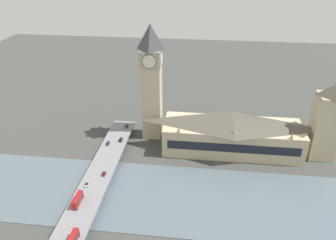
{
  "coord_description": "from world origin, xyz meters",
  "views": [
    {
      "loc": [
        -168.27,
        11.63,
        120.32
      ],
      "look_at": [
        22.34,
        34.34,
        16.93
      ],
      "focal_mm": 35.0,
      "sensor_mm": 36.0,
      "label": 1
    }
  ],
  "objects_px": {
    "car_southbound_mid": "(87,184)",
    "road_bridge": "(94,185)",
    "double_decker_bus_lead": "(78,200)",
    "double_decker_bus_rear": "(72,240)",
    "car_southbound_lead": "(126,126)",
    "car_northbound_lead": "(108,143)",
    "parliament_hall": "(232,134)",
    "car_northbound_mid": "(104,174)",
    "victoria_tower": "(326,122)",
    "clock_tower": "(151,80)",
    "car_northbound_tail": "(121,139)"
  },
  "relations": [
    {
      "from": "clock_tower",
      "to": "car_northbound_tail",
      "type": "height_order",
      "value": "clock_tower"
    },
    {
      "from": "road_bridge",
      "to": "car_northbound_lead",
      "type": "xyz_separation_m",
      "value": [
        39.45,
        3.5,
        1.78
      ]
    },
    {
      "from": "car_southbound_lead",
      "to": "car_southbound_mid",
      "type": "relative_size",
      "value": 1.15
    },
    {
      "from": "car_northbound_lead",
      "to": "car_northbound_tail",
      "type": "distance_m",
      "value": 9.01
    },
    {
      "from": "car_northbound_lead",
      "to": "car_southbound_mid",
      "type": "bearing_deg",
      "value": -179.73
    },
    {
      "from": "double_decker_bus_lead",
      "to": "road_bridge",
      "type": "bearing_deg",
      "value": -10.38
    },
    {
      "from": "victoria_tower",
      "to": "car_northbound_lead",
      "type": "relative_size",
      "value": 12.74
    },
    {
      "from": "victoria_tower",
      "to": "parliament_hall",
      "type": "bearing_deg",
      "value": 90.06
    },
    {
      "from": "double_decker_bus_lead",
      "to": "parliament_hall",
      "type": "bearing_deg",
      "value": -49.8
    },
    {
      "from": "victoria_tower",
      "to": "car_northbound_mid",
      "type": "relative_size",
      "value": 13.56
    },
    {
      "from": "car_northbound_tail",
      "to": "car_northbound_mid",
      "type": "bearing_deg",
      "value": 179.16
    },
    {
      "from": "car_northbound_lead",
      "to": "victoria_tower",
      "type": "bearing_deg",
      "value": -85.21
    },
    {
      "from": "clock_tower",
      "to": "car_southbound_lead",
      "type": "relative_size",
      "value": 17.41
    },
    {
      "from": "clock_tower",
      "to": "car_northbound_lead",
      "type": "xyz_separation_m",
      "value": [
        -24.26,
        25.53,
        -35.82
      ]
    },
    {
      "from": "parliament_hall",
      "to": "double_decker_bus_lead",
      "type": "relative_size",
      "value": 8.6
    },
    {
      "from": "double_decker_bus_lead",
      "to": "car_southbound_lead",
      "type": "relative_size",
      "value": 2.27
    },
    {
      "from": "car_northbound_mid",
      "to": "car_southbound_mid",
      "type": "bearing_deg",
      "value": 147.37
    },
    {
      "from": "road_bridge",
      "to": "double_decker_bus_lead",
      "type": "distance_m",
      "value": 16.87
    },
    {
      "from": "car_northbound_lead",
      "to": "car_northbound_tail",
      "type": "xyz_separation_m",
      "value": [
        5.42,
        -7.2,
        0.03
      ]
    },
    {
      "from": "victoria_tower",
      "to": "car_southbound_mid",
      "type": "distance_m",
      "value": 146.17
    },
    {
      "from": "double_decker_bus_rear",
      "to": "car_northbound_lead",
      "type": "relative_size",
      "value": 2.5
    },
    {
      "from": "car_northbound_lead",
      "to": "car_southbound_lead",
      "type": "distance_m",
      "value": 24.74
    },
    {
      "from": "parliament_hall",
      "to": "clock_tower",
      "type": "height_order",
      "value": "clock_tower"
    },
    {
      "from": "parliament_hall",
      "to": "car_northbound_mid",
      "type": "height_order",
      "value": "parliament_hall"
    },
    {
      "from": "road_bridge",
      "to": "victoria_tower",
      "type": "bearing_deg",
      "value": -68.92
    },
    {
      "from": "parliament_hall",
      "to": "car_northbound_tail",
      "type": "bearing_deg",
      "value": 94.61
    },
    {
      "from": "clock_tower",
      "to": "car_southbound_lead",
      "type": "height_order",
      "value": "clock_tower"
    },
    {
      "from": "clock_tower",
      "to": "car_southbound_lead",
      "type": "distance_m",
      "value": 40.47
    },
    {
      "from": "car_southbound_mid",
      "to": "victoria_tower",
      "type": "bearing_deg",
      "value": -68.62
    },
    {
      "from": "road_bridge",
      "to": "double_decker_bus_rear",
      "type": "relative_size",
      "value": 13.65
    },
    {
      "from": "car_northbound_mid",
      "to": "car_southbound_lead",
      "type": "relative_size",
      "value": 0.87
    },
    {
      "from": "double_decker_bus_rear",
      "to": "car_southbound_mid",
      "type": "xyz_separation_m",
      "value": [
        38.72,
        7.23,
        -1.92
      ]
    },
    {
      "from": "double_decker_bus_lead",
      "to": "double_decker_bus_rear",
      "type": "relative_size",
      "value": 0.98
    },
    {
      "from": "double_decker_bus_lead",
      "to": "victoria_tower",
      "type": "bearing_deg",
      "value": -63.56
    },
    {
      "from": "double_decker_bus_lead",
      "to": "car_southbound_mid",
      "type": "distance_m",
      "value": 14.25
    },
    {
      "from": "clock_tower",
      "to": "car_northbound_mid",
      "type": "distance_m",
      "value": 68.85
    },
    {
      "from": "victoria_tower",
      "to": "double_decker_bus_lead",
      "type": "bearing_deg",
      "value": 116.44
    },
    {
      "from": "victoria_tower",
      "to": "car_northbound_mid",
      "type": "distance_m",
      "value": 136.71
    },
    {
      "from": "parliament_hall",
      "to": "car_northbound_lead",
      "type": "xyz_separation_m",
      "value": [
        -11.27,
        79.72,
        -5.59
      ]
    },
    {
      "from": "clock_tower",
      "to": "car_northbound_mid",
      "type": "relative_size",
      "value": 19.96
    },
    {
      "from": "road_bridge",
      "to": "parliament_hall",
      "type": "bearing_deg",
      "value": -56.36
    },
    {
      "from": "car_southbound_mid",
      "to": "parliament_hall",
      "type": "bearing_deg",
      "value": -56.41
    },
    {
      "from": "car_southbound_mid",
      "to": "road_bridge",
      "type": "bearing_deg",
      "value": -57.76
    },
    {
      "from": "victoria_tower",
      "to": "double_decker_bus_lead",
      "type": "height_order",
      "value": "victoria_tower"
    },
    {
      "from": "car_northbound_lead",
      "to": "car_southbound_lead",
      "type": "xyz_separation_m",
      "value": [
        23.81,
        -6.73,
        -0.02
      ]
    },
    {
      "from": "road_bridge",
      "to": "double_decker_bus_rear",
      "type": "xyz_separation_m",
      "value": [
        -40.81,
        -3.92,
        3.61
      ]
    },
    {
      "from": "parliament_hall",
      "to": "double_decker_bus_rear",
      "type": "distance_m",
      "value": 116.69
    },
    {
      "from": "car_southbound_lead",
      "to": "car_northbound_lead",
      "type": "bearing_deg",
      "value": 164.22
    },
    {
      "from": "double_decker_bus_rear",
      "to": "car_northbound_mid",
      "type": "relative_size",
      "value": 2.66
    },
    {
      "from": "parliament_hall",
      "to": "car_northbound_lead",
      "type": "relative_size",
      "value": 21.07
    }
  ]
}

